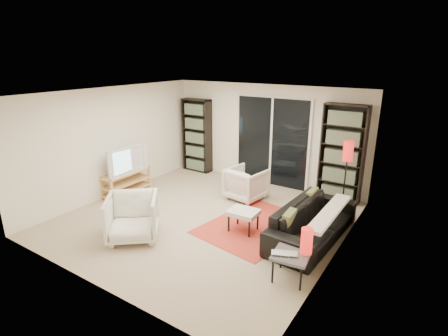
{
  "coord_description": "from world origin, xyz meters",
  "views": [
    {
      "loc": [
        3.69,
        -4.96,
        3.04
      ],
      "look_at": [
        0.25,
        0.3,
        1.0
      ],
      "focal_mm": 28.0,
      "sensor_mm": 36.0,
      "label": 1
    }
  ],
  "objects": [
    {
      "name": "ottoman",
      "position": [
        0.87,
        -0.01,
        0.34
      ],
      "size": [
        0.53,
        0.44,
        0.4
      ],
      "color": "silver",
      "rests_on": "floor"
    },
    {
      "name": "wall_right",
      "position": [
        2.5,
        0.0,
        1.2
      ],
      "size": [
        0.02,
        5.0,
        2.4
      ],
      "primitive_type": "cube",
      "color": "white",
      "rests_on": "ground"
    },
    {
      "name": "tv",
      "position": [
        -2.3,
        0.12,
        0.81
      ],
      "size": [
        0.22,
        1.07,
        0.61
      ],
      "primitive_type": "imported",
      "rotation": [
        0.0,
        0.0,
        1.5
      ],
      "color": "black",
      "rests_on": "tv_stand"
    },
    {
      "name": "wall_front",
      "position": [
        0.0,
        -2.5,
        1.2
      ],
      "size": [
        5.0,
        0.02,
        2.4
      ],
      "primitive_type": "cube",
      "color": "white",
      "rests_on": "ground"
    },
    {
      "name": "tv_stand",
      "position": [
        -2.32,
        0.12,
        0.26
      ],
      "size": [
        0.39,
        1.21,
        0.5
      ],
      "color": "#E9AE6F",
      "rests_on": "floor"
    },
    {
      "name": "wall_back",
      "position": [
        0.0,
        2.5,
        1.2
      ],
      "size": [
        5.0,
        0.02,
        2.4
      ],
      "primitive_type": "cube",
      "color": "white",
      "rests_on": "ground"
    },
    {
      "name": "ceiling",
      "position": [
        0.0,
        0.0,
        2.4
      ],
      "size": [
        5.0,
        5.0,
        0.02
      ],
      "primitive_type": "cube",
      "color": "white",
      "rests_on": "wall_back"
    },
    {
      "name": "bookshelf_left",
      "position": [
        -1.95,
        2.33,
        0.98
      ],
      "size": [
        0.8,
        0.3,
        1.95
      ],
      "color": "black",
      "rests_on": "ground"
    },
    {
      "name": "armchair_front",
      "position": [
        -0.59,
        -1.28,
        0.39
      ],
      "size": [
        1.19,
        1.19,
        0.78
      ],
      "primitive_type": "imported",
      "rotation": [
        0.0,
        0.0,
        0.7
      ],
      "color": "silver",
      "rests_on": "floor"
    },
    {
      "name": "bookshelf_right",
      "position": [
        1.9,
        2.33,
        1.05
      ],
      "size": [
        0.9,
        0.3,
        2.1
      ],
      "color": "black",
      "rests_on": "ground"
    },
    {
      "name": "floor",
      "position": [
        0.0,
        0.0,
        0.0
      ],
      "size": [
        5.0,
        5.0,
        0.0
      ],
      "primitive_type": "plane",
      "color": "#B6A78D",
      "rests_on": "ground"
    },
    {
      "name": "side_table",
      "position": [
        2.15,
        -0.89,
        0.36
      ],
      "size": [
        0.55,
        0.55,
        0.4
      ],
      "color": "#4B4B50",
      "rests_on": "floor"
    },
    {
      "name": "armchair_back",
      "position": [
        0.17,
        1.31,
        0.35
      ],
      "size": [
        0.85,
        0.87,
        0.7
      ],
      "primitive_type": "imported",
      "rotation": [
        0.0,
        0.0,
        3.0
      ],
      "color": "silver",
      "rests_on": "floor"
    },
    {
      "name": "rug",
      "position": [
        0.97,
        0.27,
        0.01
      ],
      "size": [
        1.8,
        2.25,
        0.01
      ],
      "primitive_type": "cube",
      "rotation": [
        0.0,
        0.0,
        -0.15
      ],
      "color": "#BF3628",
      "rests_on": "floor"
    },
    {
      "name": "floor_lamp",
      "position": [
        2.13,
        1.85,
        1.12
      ],
      "size": [
        0.22,
        0.22,
        1.46
      ],
      "color": "black",
      "rests_on": "floor"
    },
    {
      "name": "laptop",
      "position": [
        2.09,
        -1.0,
        0.41
      ],
      "size": [
        0.42,
        0.36,
        0.03
      ],
      "primitive_type": "imported",
      "rotation": [
        0.0,
        0.0,
        0.42
      ],
      "color": "silver",
      "rests_on": "side_table"
    },
    {
      "name": "sliding_door",
      "position": [
        0.2,
        2.46,
        1.05
      ],
      "size": [
        1.92,
        0.08,
        2.16
      ],
      "color": "white",
      "rests_on": "ground"
    },
    {
      "name": "table_lamp",
      "position": [
        2.3,
        -0.75,
        0.59
      ],
      "size": [
        0.17,
        0.17,
        0.37
      ],
      "primitive_type": "cylinder",
      "color": "red",
      "rests_on": "side_table"
    },
    {
      "name": "wall_left",
      "position": [
        -2.5,
        0.0,
        1.2
      ],
      "size": [
        0.02,
        5.0,
        2.4
      ],
      "primitive_type": "cube",
      "color": "white",
      "rests_on": "ground"
    },
    {
      "name": "sofa",
      "position": [
        2.01,
        0.4,
        0.32
      ],
      "size": [
        0.96,
        2.2,
        0.63
      ],
      "primitive_type": "imported",
      "rotation": [
        0.0,
        0.0,
        1.52
      ],
      "color": "black",
      "rests_on": "floor"
    }
  ]
}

